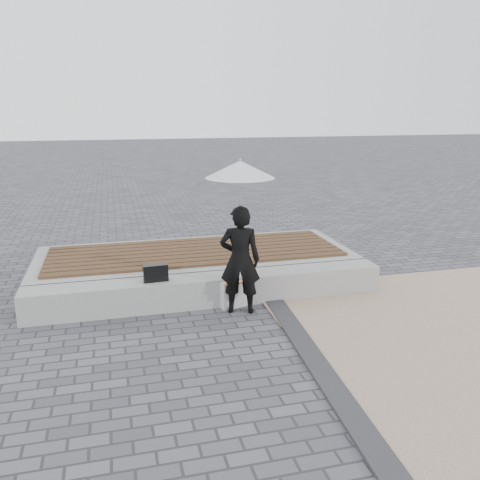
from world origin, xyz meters
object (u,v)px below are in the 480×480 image
at_px(parasol, 240,169).
at_px(canvas_tote, 233,294).
at_px(woman, 240,260).
at_px(seating_ledge, 210,289).
at_px(handbag, 156,273).

height_order(parasol, canvas_tote, parasol).
xyz_separation_m(woman, parasol, (0.00, 0.00, 1.19)).
bearing_deg(seating_ledge, woman, -51.30).
xyz_separation_m(woman, canvas_tote, (-0.05, 0.19, -0.54)).
relative_size(parasol, canvas_tote, 2.97).
xyz_separation_m(parasol, canvas_tote, (-0.05, 0.19, -1.73)).
xyz_separation_m(parasol, handbag, (-1.08, 0.38, -1.40)).
relative_size(woman, canvas_tote, 3.85).
bearing_deg(seating_ledge, parasol, -51.30).
distance_m(woman, handbag, 1.16).
distance_m(seating_ledge, canvas_tote, 0.35).
distance_m(handbag, canvas_tote, 1.09).
bearing_deg(seating_ledge, canvas_tote, -38.60).
bearing_deg(handbag, seating_ledge, -0.89).
height_order(seating_ledge, parasol, parasol).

